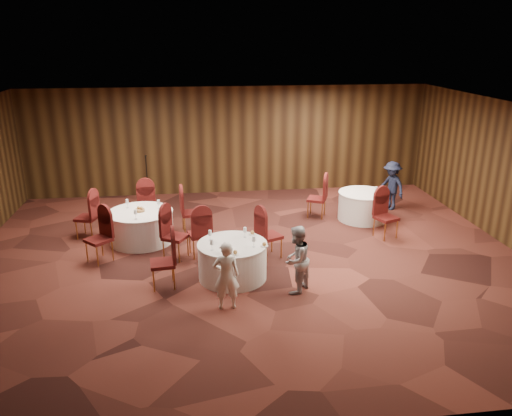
{
  "coord_description": "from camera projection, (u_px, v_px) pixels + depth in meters",
  "views": [
    {
      "loc": [
        -1.1,
        -9.79,
        4.6
      ],
      "look_at": [
        0.2,
        0.2,
        1.1
      ],
      "focal_mm": 35.0,
      "sensor_mm": 36.0,
      "label": 1
    }
  ],
  "objects": [
    {
      "name": "ground",
      "position": [
        248.0,
        259.0,
        10.81
      ],
      "size": [
        12.0,
        12.0,
        0.0
      ],
      "primitive_type": "plane",
      "color": "black",
      "rests_on": "ground"
    },
    {
      "name": "room_shell",
      "position": [
        248.0,
        172.0,
        10.17
      ],
      "size": [
        12.0,
        12.0,
        12.0
      ],
      "color": "silver",
      "rests_on": "ground"
    },
    {
      "name": "table_main",
      "position": [
        233.0,
        260.0,
        9.88
      ],
      "size": [
        1.38,
        1.38,
        0.74
      ],
      "color": "silver",
      "rests_on": "ground"
    },
    {
      "name": "table_left",
      "position": [
        141.0,
        226.0,
        11.65
      ],
      "size": [
        1.5,
        1.5,
        0.74
      ],
      "color": "silver",
      "rests_on": "ground"
    },
    {
      "name": "table_right",
      "position": [
        363.0,
        206.0,
        13.05
      ],
      "size": [
        1.29,
        1.29,
        0.74
      ],
      "color": "silver",
      "rests_on": "ground"
    },
    {
      "name": "chairs_main",
      "position": [
        213.0,
        243.0,
        10.38
      ],
      "size": [
        2.86,
        1.97,
        1.0
      ],
      "color": "#380D0B",
      "rests_on": "ground"
    },
    {
      "name": "chairs_left",
      "position": [
        140.0,
        221.0,
        11.64
      ],
      "size": [
        3.08,
        3.02,
        1.0
      ],
      "color": "#380D0B",
      "rests_on": "ground"
    },
    {
      "name": "chairs_right",
      "position": [
        350.0,
        208.0,
        12.53
      ],
      "size": [
        1.97,
        2.3,
        1.0
      ],
      "color": "#380D0B",
      "rests_on": "ground"
    },
    {
      "name": "tabletop_main",
      "position": [
        239.0,
        240.0,
        9.65
      ],
      "size": [
        1.14,
        1.08,
        0.22
      ],
      "color": "silver",
      "rests_on": "table_main"
    },
    {
      "name": "tabletop_left",
      "position": [
        140.0,
        208.0,
        11.5
      ],
      "size": [
        0.81,
        0.86,
        0.22
      ],
      "color": "silver",
      "rests_on": "table_left"
    },
    {
      "name": "tabletop_right",
      "position": [
        376.0,
        189.0,
        12.68
      ],
      "size": [
        0.08,
        0.08,
        0.22
      ],
      "color": "silver",
      "rests_on": "table_right"
    },
    {
      "name": "mic_stand",
      "position": [
        148.0,
        194.0,
        13.78
      ],
      "size": [
        0.24,
        0.24,
        1.53
      ],
      "color": "black",
      "rests_on": "ground"
    },
    {
      "name": "woman_a",
      "position": [
        226.0,
        276.0,
        8.68
      ],
      "size": [
        0.46,
        0.3,
        1.27
      ],
      "primitive_type": "imported",
      "rotation": [
        0.0,
        0.0,
        3.14
      ],
      "color": "white",
      "rests_on": "ground"
    },
    {
      "name": "woman_b",
      "position": [
        296.0,
        260.0,
        9.25
      ],
      "size": [
        0.79,
        0.81,
        1.31
      ],
      "primitive_type": "imported",
      "rotation": [
        0.0,
        0.0,
        3.99
      ],
      "color": "#ACACB0",
      "rests_on": "ground"
    },
    {
      "name": "man_c",
      "position": [
        391.0,
        186.0,
        13.73
      ],
      "size": [
        0.81,
        1.0,
        1.36
      ],
      "primitive_type": "imported",
      "rotation": [
        0.0,
        0.0,
        5.13
      ],
      "color": "black",
      "rests_on": "ground"
    }
  ]
}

